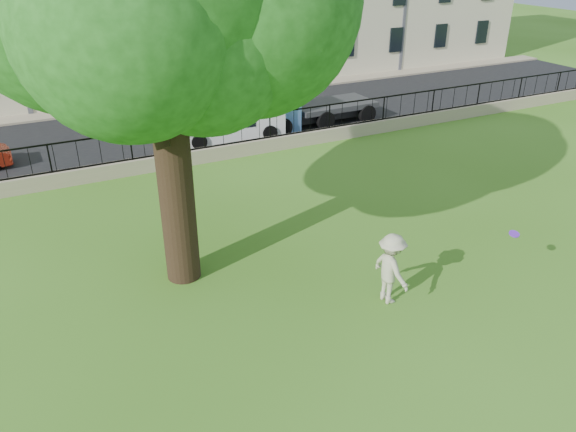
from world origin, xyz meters
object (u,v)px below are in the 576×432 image
white_van (228,117)px  blue_truck (311,98)px  man (391,269)px  frisbee (514,234)px

white_van → blue_truck: bearing=6.8°
man → blue_truck: 15.38m
man → blue_truck: (5.61, 14.32, 0.36)m
man → white_van: size_ratio=0.39×
frisbee → blue_truck: blue_truck is taller
man → frisbee: bearing=-109.0°
man → frisbee: 3.33m
frisbee → white_van: bearing=97.6°
man → frisbee: (3.11, -0.95, 0.71)m
frisbee → white_van: white_van is taller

